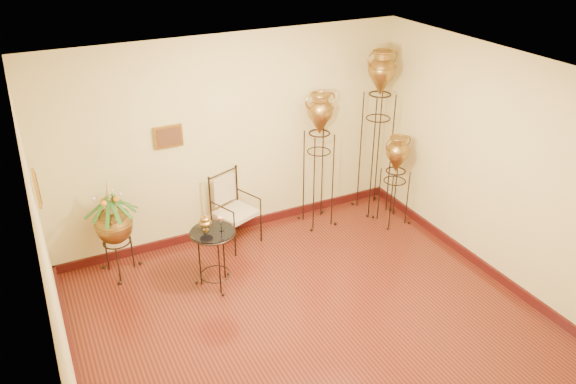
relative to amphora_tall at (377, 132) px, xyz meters
name	(u,v)px	position (x,y,z in m)	size (l,w,h in m)	color
ground	(320,334)	(-2.12, -2.15, -1.26)	(5.00, 5.00, 0.00)	#592215
room_shell	(324,195)	(-2.12, -2.14, 0.48)	(5.02, 5.02, 2.81)	beige
amphora_tall	(377,132)	(0.00, 0.00, 0.00)	(0.48, 0.48, 2.46)	black
amphora_mid	(319,160)	(-0.96, 0.00, -0.25)	(0.58, 0.58, 2.00)	black
amphora_short	(395,180)	(0.03, -0.47, -0.58)	(0.53, 0.53, 1.37)	black
planter_urn	(113,222)	(-3.83, 0.00, -0.51)	(0.80, 0.80, 1.33)	black
armchair	(236,210)	(-2.23, 0.00, -0.75)	(0.72, 0.70, 1.01)	black
side_table	(214,257)	(-2.83, -0.79, -0.85)	(0.64, 0.64, 0.98)	black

